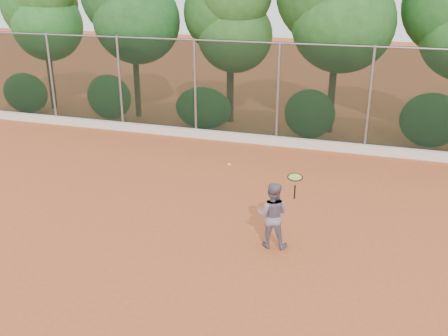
% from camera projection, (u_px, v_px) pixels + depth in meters
% --- Properties ---
extents(ground, '(80.00, 80.00, 0.00)m').
position_uv_depth(ground, '(211.00, 234.00, 11.30)').
color(ground, '#B9562B').
rests_on(ground, ground).
extents(concrete_curb, '(24.00, 0.20, 0.30)m').
position_uv_depth(concrete_curb, '(275.00, 141.00, 17.32)').
color(concrete_curb, silver).
rests_on(concrete_curb, ground).
extents(tennis_player, '(0.75, 0.61, 1.46)m').
position_uv_depth(tennis_player, '(272.00, 215.00, 10.58)').
color(tennis_player, slate).
rests_on(tennis_player, ground).
extents(chainlink_fence, '(24.09, 0.09, 3.50)m').
position_uv_depth(chainlink_fence, '(278.00, 91.00, 16.87)').
color(chainlink_fence, black).
rests_on(chainlink_fence, ground).
extents(foliage_backdrop, '(23.70, 3.63, 7.55)m').
position_uv_depth(foliage_backdrop, '(277.00, 9.00, 17.88)').
color(foliage_backdrop, '#402B18').
rests_on(foliage_backdrop, ground).
extents(tennis_racket, '(0.36, 0.36, 0.55)m').
position_uv_depth(tennis_racket, '(295.00, 179.00, 9.94)').
color(tennis_racket, black).
rests_on(tennis_racket, ground).
extents(tennis_ball_in_flight, '(0.07, 0.07, 0.07)m').
position_uv_depth(tennis_ball_in_flight, '(229.00, 165.00, 10.78)').
color(tennis_ball_in_flight, '#CDE834').
rests_on(tennis_ball_in_flight, ground).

